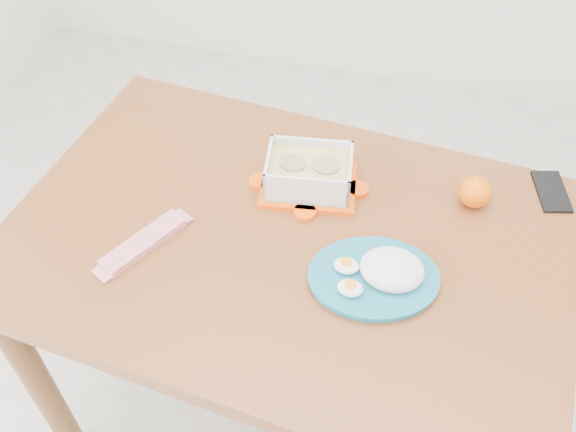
% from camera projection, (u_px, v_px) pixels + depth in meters
% --- Properties ---
extents(dining_table, '(1.17, 0.84, 0.75)m').
position_uv_depth(dining_table, '(288.00, 271.00, 1.34)').
color(dining_table, brown).
rests_on(dining_table, ground).
extents(food_container, '(0.22, 0.18, 0.08)m').
position_uv_depth(food_container, '(309.00, 173.00, 1.32)').
color(food_container, '#FF4F07').
rests_on(food_container, dining_table).
extents(orange_fruit, '(0.07, 0.07, 0.07)m').
position_uv_depth(orange_fruit, '(475.00, 192.00, 1.30)').
color(orange_fruit, '#FF6305').
rests_on(orange_fruit, dining_table).
extents(rice_plate, '(0.29, 0.29, 0.06)m').
position_uv_depth(rice_plate, '(380.00, 273.00, 1.17)').
color(rice_plate, '#196D8A').
rests_on(rice_plate, dining_table).
extents(candy_bar, '(0.12, 0.18, 0.02)m').
position_uv_depth(candy_bar, '(144.00, 243.00, 1.24)').
color(candy_bar, red).
rests_on(candy_bar, dining_table).
extents(smartphone, '(0.09, 0.13, 0.01)m').
position_uv_depth(smartphone, '(551.00, 191.00, 1.34)').
color(smartphone, black).
rests_on(smartphone, dining_table).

